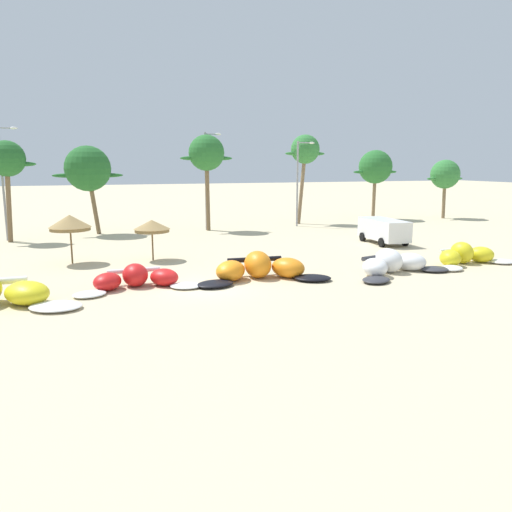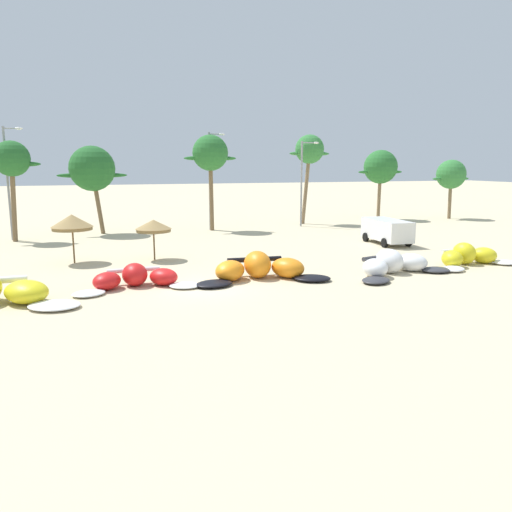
{
  "view_description": "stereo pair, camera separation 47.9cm",
  "coord_description": "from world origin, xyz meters",
  "px_view_note": "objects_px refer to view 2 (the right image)",
  "views": [
    {
      "loc": [
        -5.65,
        -23.17,
        5.91
      ],
      "look_at": [
        3.21,
        2.0,
        1.0
      ],
      "focal_mm": 34.98,
      "sensor_mm": 36.0,
      "label": 1
    },
    {
      "loc": [
        -5.19,
        -23.32,
        5.91
      ],
      "look_at": [
        3.21,
        2.0,
        1.0
      ],
      "focal_mm": 34.98,
      "sensor_mm": 36.0,
      "label": 2
    }
  ],
  "objects_px": {
    "kite_left_of_center": "(259,269)",
    "parked_van": "(386,229)",
    "beach_umbrella_middle": "(153,226)",
    "palm_center_left": "(210,154)",
    "kite_left": "(136,278)",
    "palm_center_right": "(309,151)",
    "palm_left": "(12,160)",
    "palm_right_of_gap": "(381,167)",
    "kite_center": "(394,265)",
    "palm_right": "(451,175)",
    "lamppost_west_center": "(9,178)",
    "beach_umbrella_near_van": "(72,222)",
    "palm_left_of_gap": "(92,169)",
    "kite_right_of_center": "(468,257)",
    "lamppost_east_center": "(211,176)",
    "lamppost_east": "(303,179)"
  },
  "relations": [
    {
      "from": "kite_left_of_center",
      "to": "parked_van",
      "type": "distance_m",
      "value": 15.27
    },
    {
      "from": "beach_umbrella_near_van",
      "to": "palm_left_of_gap",
      "type": "bearing_deg",
      "value": 83.81
    },
    {
      "from": "parked_van",
      "to": "palm_left_of_gap",
      "type": "xyz_separation_m",
      "value": [
        -20.75,
        12.6,
        4.44
      ]
    },
    {
      "from": "kite_left",
      "to": "palm_right",
      "type": "distance_m",
      "value": 41.64
    },
    {
      "from": "kite_left",
      "to": "parked_van",
      "type": "relative_size",
      "value": 1.29
    },
    {
      "from": "palm_left_of_gap",
      "to": "palm_center_right",
      "type": "bearing_deg",
      "value": 3.24
    },
    {
      "from": "palm_center_left",
      "to": "palm_center_right",
      "type": "bearing_deg",
      "value": 10.9
    },
    {
      "from": "kite_left_of_center",
      "to": "beach_umbrella_near_van",
      "type": "relative_size",
      "value": 2.48
    },
    {
      "from": "parked_van",
      "to": "palm_right_of_gap",
      "type": "height_order",
      "value": "palm_right_of_gap"
    },
    {
      "from": "parked_van",
      "to": "palm_left",
      "type": "bearing_deg",
      "value": 159.26
    },
    {
      "from": "kite_right_of_center",
      "to": "beach_umbrella_middle",
      "type": "distance_m",
      "value": 19.16
    },
    {
      "from": "palm_center_right",
      "to": "kite_right_of_center",
      "type": "bearing_deg",
      "value": -89.18
    },
    {
      "from": "beach_umbrella_near_van",
      "to": "palm_left",
      "type": "xyz_separation_m",
      "value": [
        -4.37,
        10.62,
        3.71
      ]
    },
    {
      "from": "parked_van",
      "to": "palm_right",
      "type": "xyz_separation_m",
      "value": [
        16.45,
        13.18,
        3.7
      ]
    },
    {
      "from": "kite_left_of_center",
      "to": "beach_umbrella_middle",
      "type": "height_order",
      "value": "beach_umbrella_middle"
    },
    {
      "from": "lamppost_east_center",
      "to": "lamppost_east",
      "type": "distance_m",
      "value": 8.98
    },
    {
      "from": "kite_right_of_center",
      "to": "lamppost_east",
      "type": "relative_size",
      "value": 0.75
    },
    {
      "from": "kite_left",
      "to": "lamppost_east_center",
      "type": "distance_m",
      "value": 22.27
    },
    {
      "from": "palm_left_of_gap",
      "to": "palm_center_left",
      "type": "relative_size",
      "value": 0.88
    },
    {
      "from": "kite_left",
      "to": "kite_center",
      "type": "distance_m",
      "value": 13.75
    },
    {
      "from": "beach_umbrella_middle",
      "to": "palm_left",
      "type": "distance_m",
      "value": 14.97
    },
    {
      "from": "beach_umbrella_near_van",
      "to": "beach_umbrella_middle",
      "type": "height_order",
      "value": "beach_umbrella_near_van"
    },
    {
      "from": "beach_umbrella_near_van",
      "to": "palm_center_left",
      "type": "relative_size",
      "value": 0.35
    },
    {
      "from": "kite_left_of_center",
      "to": "palm_left",
      "type": "height_order",
      "value": "palm_left"
    },
    {
      "from": "palm_left_of_gap",
      "to": "parked_van",
      "type": "bearing_deg",
      "value": -31.27
    },
    {
      "from": "palm_left",
      "to": "parked_van",
      "type": "bearing_deg",
      "value": -20.74
    },
    {
      "from": "palm_center_left",
      "to": "palm_left",
      "type": "bearing_deg",
      "value": -173.93
    },
    {
      "from": "parked_van",
      "to": "palm_center_right",
      "type": "xyz_separation_m",
      "value": [
        -0.2,
        13.76,
        6.14
      ]
    },
    {
      "from": "palm_center_right",
      "to": "palm_right",
      "type": "bearing_deg",
      "value": -2.01
    },
    {
      "from": "palm_center_left",
      "to": "palm_right_of_gap",
      "type": "height_order",
      "value": "palm_center_left"
    },
    {
      "from": "palm_right",
      "to": "lamppost_east_center",
      "type": "xyz_separation_m",
      "value": [
        -27.05,
        -1.05,
        0.08
      ]
    },
    {
      "from": "palm_right_of_gap",
      "to": "lamppost_west_center",
      "type": "bearing_deg",
      "value": -173.61
    },
    {
      "from": "kite_left",
      "to": "parked_van",
      "type": "xyz_separation_m",
      "value": [
        19.17,
        7.94,
        0.66
      ]
    },
    {
      "from": "palm_center_left",
      "to": "palm_right_of_gap",
      "type": "xyz_separation_m",
      "value": [
        19.43,
        3.22,
        -1.22
      ]
    },
    {
      "from": "kite_left",
      "to": "lamppost_west_center",
      "type": "relative_size",
      "value": 0.72
    },
    {
      "from": "beach_umbrella_near_van",
      "to": "kite_left_of_center",
      "type": "bearing_deg",
      "value": -39.31
    },
    {
      "from": "kite_right_of_center",
      "to": "lamppost_west_center",
      "type": "xyz_separation_m",
      "value": [
        -27.08,
        19.58,
        4.39
      ]
    },
    {
      "from": "kite_left",
      "to": "palm_left",
      "type": "distance_m",
      "value": 20.29
    },
    {
      "from": "beach_umbrella_middle",
      "to": "palm_center_left",
      "type": "distance_m",
      "value": 15.21
    },
    {
      "from": "palm_left",
      "to": "lamppost_east_center",
      "type": "height_order",
      "value": "lamppost_east_center"
    },
    {
      "from": "palm_center_left",
      "to": "lamppost_east",
      "type": "distance_m",
      "value": 9.37
    },
    {
      "from": "palm_right_of_gap",
      "to": "palm_left",
      "type": "bearing_deg",
      "value": -172.09
    },
    {
      "from": "palm_right",
      "to": "lamppost_west_center",
      "type": "distance_m",
      "value": 43.47
    },
    {
      "from": "kite_right_of_center",
      "to": "palm_center_right",
      "type": "distance_m",
      "value": 23.37
    },
    {
      "from": "kite_center",
      "to": "beach_umbrella_near_van",
      "type": "height_order",
      "value": "beach_umbrella_near_van"
    },
    {
      "from": "kite_right_of_center",
      "to": "palm_right",
      "type": "relative_size",
      "value": 0.94
    },
    {
      "from": "palm_right",
      "to": "lamppost_east",
      "type": "xyz_separation_m",
      "value": [
        -18.07,
        -1.2,
        -0.22
      ]
    },
    {
      "from": "palm_center_left",
      "to": "palm_right",
      "type": "distance_m",
      "value": 27.28
    },
    {
      "from": "lamppost_east",
      "to": "beach_umbrella_near_van",
      "type": "bearing_deg",
      "value": -148.6
    },
    {
      "from": "kite_left_of_center",
      "to": "beach_umbrella_near_van",
      "type": "height_order",
      "value": "beach_umbrella_near_van"
    }
  ]
}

